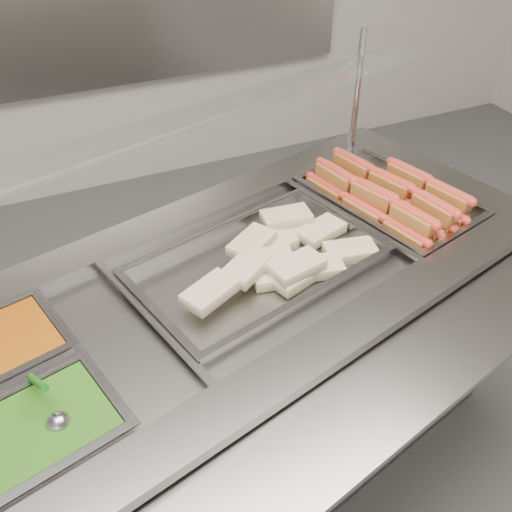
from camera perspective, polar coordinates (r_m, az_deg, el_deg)
name	(u,v)px	position (r m, az deg, el deg)	size (l,w,h in m)	color
steam_counter	(244,375)	(1.74, -1.19, -11.79)	(1.84, 1.16, 0.82)	slate
tray_rail	(377,394)	(1.26, 12.05, -13.36)	(1.64, 0.72, 0.05)	gray
sneeze_guard	(190,122)	(1.42, -6.63, 13.12)	(1.52, 0.64, 0.40)	silver
pan_hotdogs	(388,206)	(1.81, 13.03, 4.91)	(0.43, 0.56, 0.09)	gray
pan_wraps	(259,268)	(1.50, 0.27, -1.21)	(0.69, 0.51, 0.06)	gray
pan_peas	(46,436)	(1.23, -20.29, -16.54)	(0.32, 0.28, 0.09)	gray
hotdogs_in_buns	(387,196)	(1.77, 12.98, 5.85)	(0.35, 0.50, 0.11)	brown
tortilla_wraps	(285,253)	(1.50, 2.95, 0.33)	(0.57, 0.33, 0.06)	tan
serving_spoon	(55,416)	(1.20, -19.47, -14.86)	(0.07, 0.16, 0.13)	#A9A8AD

